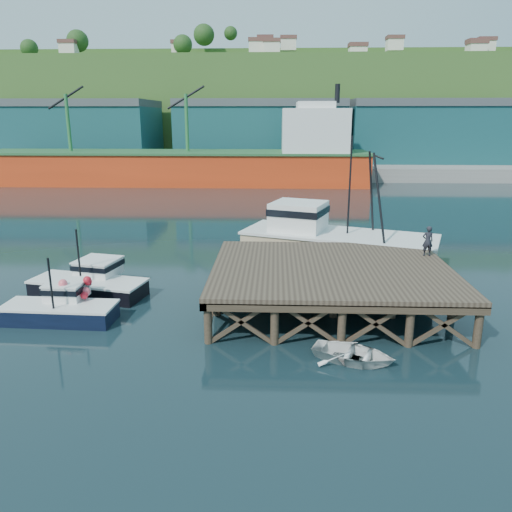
{
  "coord_description": "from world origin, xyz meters",
  "views": [
    {
      "loc": [
        2.62,
        -24.36,
        9.45
      ],
      "look_at": [
        1.6,
        2.0,
        2.05
      ],
      "focal_mm": 35.0,
      "sensor_mm": 36.0,
      "label": 1
    }
  ],
  "objects_px": {
    "boat_navy": "(62,307)",
    "dinghy": "(354,354)",
    "trawler": "(334,239)",
    "dockworker": "(428,241)",
    "boat_black": "(91,282)"
  },
  "relations": [
    {
      "from": "dockworker",
      "to": "boat_navy",
      "type": "bearing_deg",
      "value": 9.71
    },
    {
      "from": "boat_navy",
      "to": "boat_black",
      "type": "height_order",
      "value": "boat_black"
    },
    {
      "from": "boat_navy",
      "to": "trawler",
      "type": "bearing_deg",
      "value": 37.51
    },
    {
      "from": "boat_navy",
      "to": "dinghy",
      "type": "bearing_deg",
      "value": -13.2
    },
    {
      "from": "boat_black",
      "to": "dockworker",
      "type": "relative_size",
      "value": 4.01
    },
    {
      "from": "boat_black",
      "to": "dockworker",
      "type": "height_order",
      "value": "boat_black"
    },
    {
      "from": "dinghy",
      "to": "trawler",
      "type": "bearing_deg",
      "value": 19.96
    },
    {
      "from": "boat_navy",
      "to": "boat_black",
      "type": "distance_m",
      "value": 3.57
    },
    {
      "from": "boat_navy",
      "to": "trawler",
      "type": "relative_size",
      "value": 0.41
    },
    {
      "from": "dinghy",
      "to": "boat_black",
      "type": "bearing_deg",
      "value": 83.89
    },
    {
      "from": "boat_black",
      "to": "trawler",
      "type": "distance_m",
      "value": 15.31
    },
    {
      "from": "trawler",
      "to": "dockworker",
      "type": "distance_m",
      "value": 6.97
    },
    {
      "from": "trawler",
      "to": "boat_navy",
      "type": "bearing_deg",
      "value": -124.64
    },
    {
      "from": "trawler",
      "to": "dockworker",
      "type": "bearing_deg",
      "value": -29.71
    },
    {
      "from": "boat_black",
      "to": "dinghy",
      "type": "bearing_deg",
      "value": -16.57
    }
  ]
}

